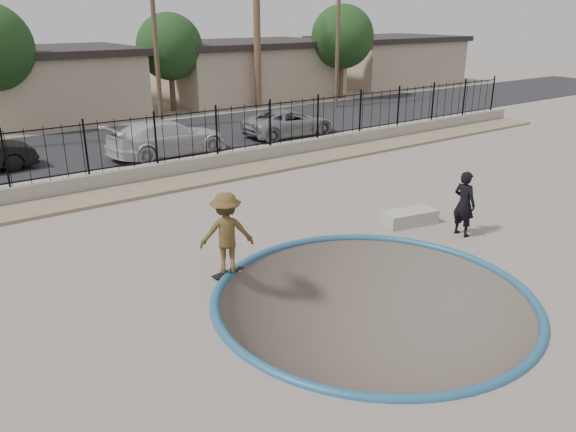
{
  "coord_description": "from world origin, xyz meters",
  "views": [
    {
      "loc": [
        -7.83,
        -8.68,
        5.83
      ],
      "look_at": [
        -0.11,
        2.0,
        1.02
      ],
      "focal_mm": 35.0,
      "sensor_mm": 36.0,
      "label": 1
    }
  ],
  "objects_px": {
    "skateboard": "(228,272)",
    "car_d": "(289,122)",
    "videographer": "(464,204)",
    "car_c": "(167,138)",
    "skater": "(227,237)",
    "concrete_ledge": "(409,217)"
  },
  "relations": [
    {
      "from": "concrete_ledge",
      "to": "skateboard",
      "type": "bearing_deg",
      "value": 178.31
    },
    {
      "from": "concrete_ledge",
      "to": "car_c",
      "type": "bearing_deg",
      "value": 100.58
    },
    {
      "from": "car_d",
      "to": "concrete_ledge",
      "type": "bearing_deg",
      "value": 160.41
    },
    {
      "from": "skateboard",
      "to": "car_c",
      "type": "bearing_deg",
      "value": 62.2
    },
    {
      "from": "car_c",
      "to": "car_d",
      "type": "distance_m",
      "value": 6.55
    },
    {
      "from": "car_c",
      "to": "videographer",
      "type": "bearing_deg",
      "value": -172.77
    },
    {
      "from": "videographer",
      "to": "car_c",
      "type": "height_order",
      "value": "videographer"
    },
    {
      "from": "skateboard",
      "to": "car_d",
      "type": "bearing_deg",
      "value": 38.97
    },
    {
      "from": "car_c",
      "to": "car_d",
      "type": "bearing_deg",
      "value": -92.95
    },
    {
      "from": "skateboard",
      "to": "car_d",
      "type": "relative_size",
      "value": 0.18
    },
    {
      "from": "skater",
      "to": "car_c",
      "type": "height_order",
      "value": "skater"
    },
    {
      "from": "skater",
      "to": "videographer",
      "type": "height_order",
      "value": "skater"
    },
    {
      "from": "car_d",
      "to": "skater",
      "type": "bearing_deg",
      "value": 139.15
    },
    {
      "from": "videographer",
      "to": "car_d",
      "type": "bearing_deg",
      "value": -17.42
    },
    {
      "from": "skater",
      "to": "car_d",
      "type": "xyz_separation_m",
      "value": [
        10.33,
        11.75,
        -0.26
      ]
    },
    {
      "from": "skateboard",
      "to": "car_d",
      "type": "distance_m",
      "value": 15.66
    },
    {
      "from": "skater",
      "to": "videographer",
      "type": "bearing_deg",
      "value": -169.63
    },
    {
      "from": "videographer",
      "to": "car_c",
      "type": "bearing_deg",
      "value": 10.24
    },
    {
      "from": "videographer",
      "to": "concrete_ledge",
      "type": "bearing_deg",
      "value": 19.12
    },
    {
      "from": "concrete_ledge",
      "to": "car_d",
      "type": "distance_m",
      "value": 12.7
    },
    {
      "from": "skateboard",
      "to": "car_d",
      "type": "xyz_separation_m",
      "value": [
        10.33,
        11.75,
        0.64
      ]
    },
    {
      "from": "skateboard",
      "to": "concrete_ledge",
      "type": "height_order",
      "value": "concrete_ledge"
    }
  ]
}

